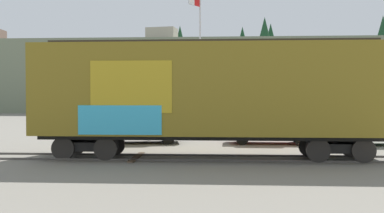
# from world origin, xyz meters

# --- Properties ---
(ground_plane) EXTENTS (260.00, 260.00, 0.00)m
(ground_plane) POSITION_xyz_m (0.00, 0.00, 0.00)
(ground_plane) COLOR slate
(track) EXTENTS (60.00, 2.58, 0.08)m
(track) POSITION_xyz_m (0.88, 0.00, 0.04)
(track) COLOR #4C4742
(track) RESTS_ON ground_plane
(freight_car) EXTENTS (13.92, 2.94, 4.80)m
(freight_car) POSITION_xyz_m (1.36, -0.00, 2.71)
(freight_car) COLOR olive
(freight_car) RESTS_ON ground_plane
(flagpole) EXTENTS (0.84, 1.17, 9.91)m
(flagpole) POSITION_xyz_m (0.35, 12.57, 6.12)
(flagpole) COLOR silver
(flagpole) RESTS_ON ground_plane
(hillside) EXTENTS (154.77, 41.14, 15.96)m
(hillside) POSITION_xyz_m (-0.01, 63.16, 5.53)
(hillside) COLOR slate
(hillside) RESTS_ON ground_plane
(parked_car_black) EXTENTS (4.80, 2.54, 1.72)m
(parked_car_black) POSITION_xyz_m (-2.60, 5.42, 0.87)
(parked_car_black) COLOR black
(parked_car_black) RESTS_ON ground_plane
(parked_car_red) EXTENTS (4.44, 1.98, 1.66)m
(parked_car_red) POSITION_xyz_m (4.40, 5.54, 0.85)
(parked_car_red) COLOR #B21E1E
(parked_car_red) RESTS_ON ground_plane
(parked_car_green) EXTENTS (4.72, 2.08, 1.63)m
(parked_car_green) POSITION_xyz_m (10.09, 5.26, 0.83)
(parked_car_green) COLOR #1E5933
(parked_car_green) RESTS_ON ground_plane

